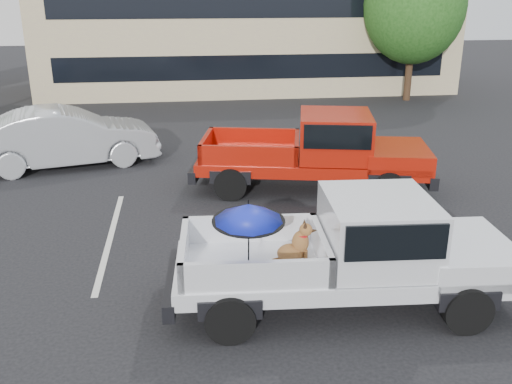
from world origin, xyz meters
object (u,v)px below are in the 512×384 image
tree_right (415,5)px  red_pickup (327,148)px  silver_pickup (362,247)px  silver_sedan (67,137)px

tree_right → red_pickup: tree_right is taller
silver_pickup → silver_sedan: silver_pickup is taller
tree_right → silver_sedan: 16.55m
silver_sedan → red_pickup: bearing=-127.5°
tree_right → red_pickup: 13.75m
silver_pickup → tree_right: bearing=69.7°
red_pickup → silver_pickup: bearing=-86.7°
silver_pickup → red_pickup: bearing=84.9°
silver_pickup → red_pickup: (0.85, 5.68, 0.04)m
red_pickup → silver_sedan: size_ratio=1.23×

